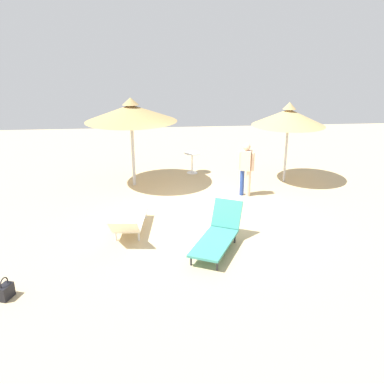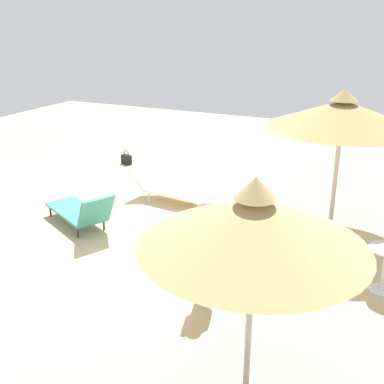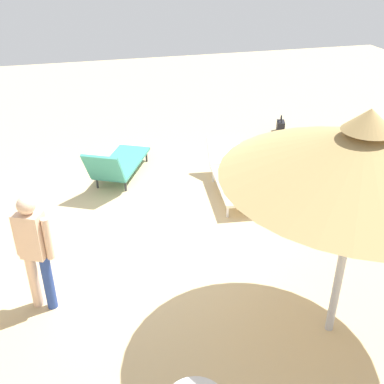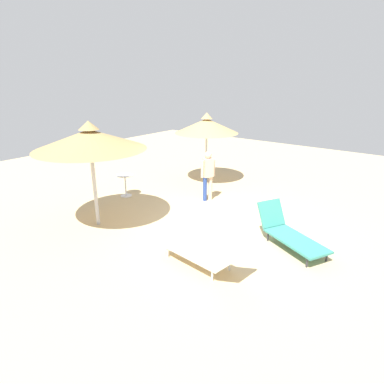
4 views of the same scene
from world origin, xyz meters
name	(u,v)px [view 2 (image 2 of 4)]	position (x,y,z in m)	size (l,w,h in m)	color
ground	(173,247)	(0.00, 0.00, -0.05)	(24.00, 24.00, 0.10)	tan
parasol_umbrella_near_right	(342,114)	(2.53, 1.94, 2.31)	(2.81, 2.81, 2.77)	#B2B2B7
parasol_umbrella_center	(254,222)	(2.44, -2.96, 2.12)	(2.30, 2.30, 2.59)	#B2B2B7
lounge_chair_far_right	(81,211)	(-2.00, -0.08, 0.34)	(1.99, 1.45, 0.88)	teal
lounge_chair_front	(170,188)	(-1.06, 1.91, 0.33)	(2.03, 0.85, 0.72)	silver
person_standing_back	(205,244)	(1.26, -1.39, 0.91)	(0.33, 0.45, 1.60)	beige
handbag	(126,159)	(-3.56, 4.00, 0.15)	(0.34, 0.26, 0.42)	black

